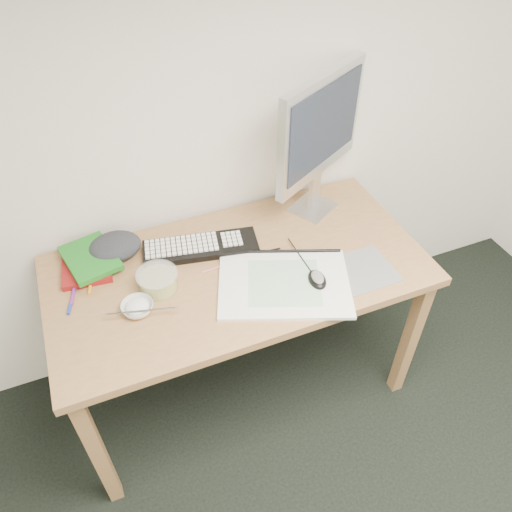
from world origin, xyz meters
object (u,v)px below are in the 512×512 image
Objects in this scene: desk at (239,282)px; sketchpad at (284,284)px; keyboard at (201,247)px; rice_bowl at (138,308)px; monitor at (320,131)px.

sketchpad is (0.12, -0.15, 0.09)m from desk.
sketchpad is at bearing -50.92° from desk.
desk is 3.20× the size of keyboard.
desk is 0.20m from keyboard.
keyboard is at bearing 36.54° from rice_bowl.
keyboard is at bearing 158.59° from monitor.
monitor is at bearing 71.64° from sketchpad.
sketchpad is at bearing -158.86° from monitor.
sketchpad reaches higher than desk.
monitor reaches higher than rice_bowl.
sketchpad is 0.52m from rice_bowl.
desk is at bearing 150.24° from sketchpad.
sketchpad is 1.07× the size of keyboard.
sketchpad is 0.59m from monitor.
desk is at bearing 178.00° from monitor.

